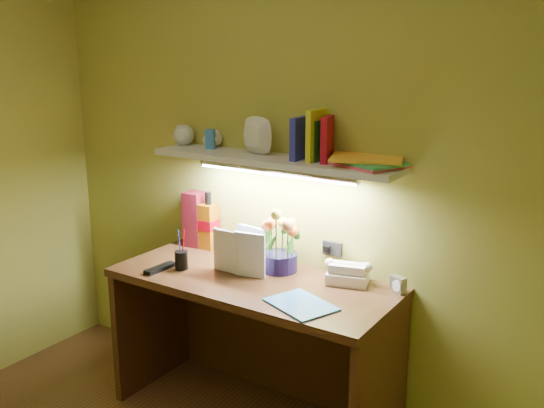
# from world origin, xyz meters

# --- Properties ---
(desk) EXTENTS (1.40, 0.60, 0.75)m
(desk) POSITION_xyz_m (0.00, 1.20, 0.38)
(desk) COLOR #3E1B10
(desk) RESTS_ON ground
(flower_bouquet) EXTENTS (0.20, 0.20, 0.31)m
(flower_bouquet) POSITION_xyz_m (0.05, 1.36, 0.91)
(flower_bouquet) COLOR #140F3E
(flower_bouquet) RESTS_ON desk
(telephone) EXTENTS (0.22, 0.19, 0.11)m
(telephone) POSITION_xyz_m (0.41, 1.40, 0.81)
(telephone) COLOR white
(telephone) RESTS_ON desk
(desk_clock) EXTENTS (0.08, 0.07, 0.07)m
(desk_clock) POSITION_xyz_m (0.65, 1.42, 0.79)
(desk_clock) COLOR #AFAEB3
(desk_clock) RESTS_ON desk
(whisky_bottle) EXTENTS (0.09, 0.09, 0.32)m
(whisky_bottle) POSITION_xyz_m (-0.46, 1.44, 0.91)
(whisky_bottle) COLOR #A45408
(whisky_bottle) RESTS_ON desk
(whisky_box) EXTENTS (0.11, 0.11, 0.31)m
(whisky_box) POSITION_xyz_m (-0.56, 1.44, 0.90)
(whisky_box) COLOR #5D0F1A
(whisky_box) RESTS_ON desk
(pen_cup) EXTENTS (0.08, 0.08, 0.16)m
(pen_cup) POSITION_xyz_m (-0.37, 1.11, 0.83)
(pen_cup) COLOR black
(pen_cup) RESTS_ON desk
(art_card) EXTENTS (0.19, 0.06, 0.18)m
(art_card) POSITION_xyz_m (-0.14, 1.40, 0.84)
(art_card) COLOR white
(art_card) RESTS_ON desk
(tv_remote) EXTENTS (0.06, 0.18, 0.02)m
(tv_remote) POSITION_xyz_m (-0.45, 1.04, 0.76)
(tv_remote) COLOR black
(tv_remote) RESTS_ON desk
(blue_folder) EXTENTS (0.34, 0.30, 0.01)m
(blue_folder) POSITION_xyz_m (0.36, 1.05, 0.75)
(blue_folder) COLOR #377FD3
(blue_folder) RESTS_ON desk
(desk_book_a) EXTENTS (0.16, 0.04, 0.22)m
(desk_book_a) POSITION_xyz_m (-0.24, 1.21, 0.86)
(desk_book_a) COLOR silver
(desk_book_a) RESTS_ON desk
(desk_book_b) EXTENTS (0.16, 0.04, 0.22)m
(desk_book_b) POSITION_xyz_m (-0.10, 1.19, 0.86)
(desk_book_b) COLOR silver
(desk_book_b) RESTS_ON desk
(wall_shelf) EXTENTS (1.33, 0.35, 0.27)m
(wall_shelf) POSITION_xyz_m (0.04, 1.39, 1.34)
(wall_shelf) COLOR silver
(wall_shelf) RESTS_ON ground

